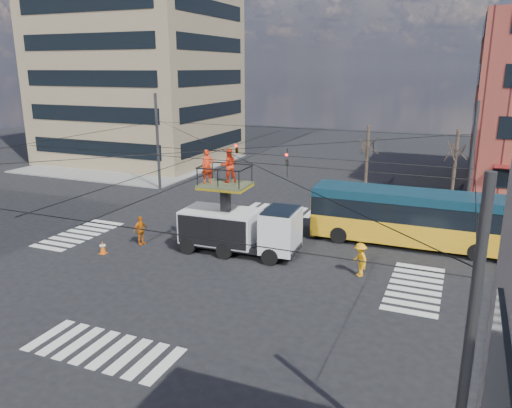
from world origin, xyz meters
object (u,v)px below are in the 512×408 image
at_px(traffic_cone, 103,247).
at_px(worker_ground, 140,230).
at_px(utility_truck, 239,219).
at_px(city_bus, 413,217).
at_px(flagger, 360,260).

distance_m(traffic_cone, worker_ground, 2.39).
height_order(utility_truck, traffic_cone, utility_truck).
xyz_separation_m(utility_truck, city_bus, (8.75, 4.89, -0.24)).
height_order(city_bus, worker_ground, city_bus).
relative_size(city_bus, flagger, 6.73).
distance_m(utility_truck, traffic_cone, 7.75).
relative_size(city_bus, traffic_cone, 15.72).
relative_size(traffic_cone, flagger, 0.43).
bearing_deg(worker_ground, flagger, -73.60).
bearing_deg(utility_truck, flagger, -8.05).
xyz_separation_m(city_bus, traffic_cone, (-15.67, -8.00, -1.36)).
bearing_deg(city_bus, utility_truck, -151.41).
height_order(traffic_cone, worker_ground, worker_ground).
distance_m(traffic_cone, flagger, 13.99).
xyz_separation_m(utility_truck, traffic_cone, (-6.92, -3.11, -1.59)).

